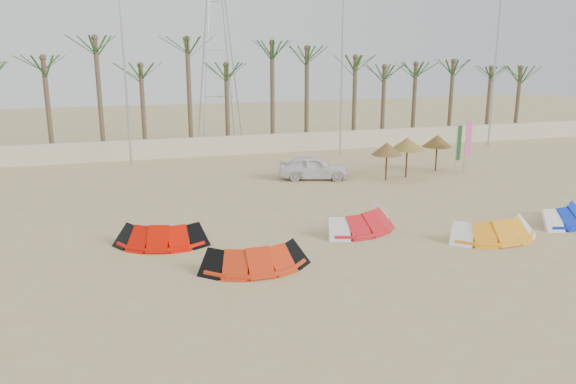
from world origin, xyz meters
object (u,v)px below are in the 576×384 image
object	(u,v)px
car	(313,167)
parasol_mid	(407,144)
kite_red_mid	(253,254)
kite_orange	(489,227)
kite_red_left	(160,233)
kite_red_right	(360,219)
parasol_left	(387,149)
kite_blue	(561,212)
parasol_right	(437,141)

from	to	relation	value
car	parasol_mid	bearing A→B (deg)	-86.09
parasol_mid	car	world-z (taller)	parasol_mid
kite_red_mid	kite_orange	xyz separation A→B (m)	(9.46, 0.28, 0.00)
kite_red_left	kite_orange	bearing A→B (deg)	-13.53
kite_red_right	kite_orange	xyz separation A→B (m)	(4.38, -2.44, 0.00)
kite_red_right	parasol_left	world-z (taller)	parasol_left
kite_red_left	car	xyz separation A→B (m)	(9.07, 8.52, 0.24)
kite_red_left	parasol_left	distance (m)	14.73
kite_orange	kite_blue	size ratio (longest dim) A/B	1.03
car	parasol_right	bearing A→B (deg)	-74.47
parasol_right	kite_red_left	bearing A→B (deg)	-153.38
kite_blue	parasol_mid	world-z (taller)	parasol_mid
kite_red_left	parasol_left	size ratio (longest dim) A/B	1.71
kite_red_left	parasol_mid	bearing A→B (deg)	27.38
kite_orange	car	size ratio (longest dim) A/B	0.95
kite_orange	car	world-z (taller)	car
kite_orange	car	distance (m)	11.92
kite_blue	car	bearing A→B (deg)	124.70
kite_red_right	parasol_mid	world-z (taller)	parasol_mid
kite_red_right	kite_blue	size ratio (longest dim) A/B	1.12
kite_red_mid	car	xyz separation A→B (m)	(6.25, 11.76, 0.24)
kite_orange	kite_blue	distance (m)	4.23
kite_orange	parasol_mid	xyz separation A→B (m)	(1.97, 10.33, 1.51)
car	kite_blue	bearing A→B (deg)	-128.98
kite_orange	kite_blue	world-z (taller)	same
parasol_mid	kite_orange	bearing A→B (deg)	-100.80
kite_red_left	parasol_mid	world-z (taller)	parasol_mid
kite_red_left	parasol_mid	size ratio (longest dim) A/B	1.59
kite_red_right	parasol_left	size ratio (longest dim) A/B	1.89
kite_orange	parasol_left	world-z (taller)	parasol_left
parasol_mid	car	size ratio (longest dim) A/B	0.59
kite_red_right	kite_red_left	bearing A→B (deg)	176.25
kite_blue	parasol_mid	bearing A→B (deg)	102.88
kite_red_left	kite_red_right	world-z (taller)	same
parasol_left	kite_red_mid	bearing A→B (deg)	-134.17
kite_orange	parasol_right	size ratio (longest dim) A/B	1.71
car	kite_red_left	bearing A→B (deg)	149.55
kite_blue	parasol_right	distance (m)	10.60
parasol_mid	parasol_right	world-z (taller)	parasol_mid
parasol_left	car	xyz separation A→B (m)	(-3.78, 1.43, -1.10)
kite_red_left	kite_red_mid	bearing A→B (deg)	-49.03
kite_blue	parasol_right	size ratio (longest dim) A/B	1.65
kite_orange	car	xyz separation A→B (m)	(-3.21, 11.47, 0.24)
kite_red_right	parasol_right	world-z (taller)	parasol_right
kite_red_left	car	world-z (taller)	car
kite_red_right	parasol_right	xyz separation A→B (m)	(8.89, 8.93, 1.39)
kite_red_left	parasol_mid	xyz separation A→B (m)	(14.25, 7.38, 1.51)
kite_red_mid	kite_red_right	bearing A→B (deg)	28.17
kite_red_mid	kite_red_right	xyz separation A→B (m)	(5.08, 2.72, 0.00)
kite_red_left	car	size ratio (longest dim) A/B	0.93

